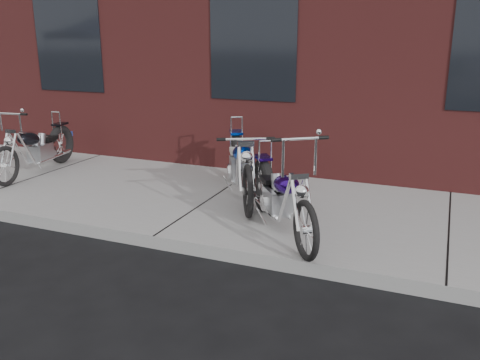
% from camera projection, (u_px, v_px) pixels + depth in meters
% --- Properties ---
extents(ground, '(120.00, 120.00, 0.00)m').
position_uv_depth(ground, '(154.00, 249.00, 5.61)').
color(ground, black).
rests_on(ground, ground).
extents(sidewalk, '(22.00, 3.00, 0.15)m').
position_uv_depth(sidewalk, '(212.00, 203.00, 6.92)').
color(sidewalk, '#9C9B9A').
rests_on(sidewalk, ground).
extents(chopper_purple, '(1.33, 1.75, 1.18)m').
position_uv_depth(chopper_purple, '(280.00, 198.00, 5.63)').
color(chopper_purple, black).
rests_on(chopper_purple, sidewalk).
extents(chopper_blue, '(1.16, 2.05, 0.99)m').
position_uv_depth(chopper_blue, '(241.00, 167.00, 6.87)').
color(chopper_blue, black).
rests_on(chopper_blue, sidewalk).
extents(chopper_third, '(0.54, 2.05, 1.04)m').
position_uv_depth(chopper_third, '(37.00, 150.00, 8.06)').
color(chopper_third, black).
rests_on(chopper_third, sidewalk).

